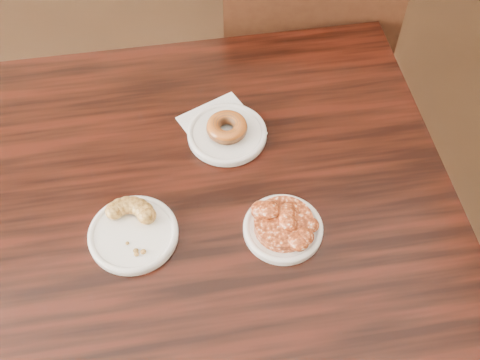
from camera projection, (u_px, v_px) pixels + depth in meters
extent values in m
cube|color=black|center=(224.00, 283.00, 1.47)|extent=(0.93, 0.93, 0.75)
cube|color=silver|center=(221.00, 126.00, 1.28)|extent=(0.19, 0.19, 0.00)
cylinder|color=silver|center=(227.00, 134.00, 1.25)|extent=(0.17, 0.17, 0.01)
cylinder|color=white|center=(133.00, 234.00, 1.11)|extent=(0.17, 0.17, 0.01)
cylinder|color=white|center=(283.00, 229.00, 1.12)|extent=(0.15, 0.15, 0.01)
torus|color=#923D15|center=(227.00, 127.00, 1.24)|extent=(0.09, 0.09, 0.03)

